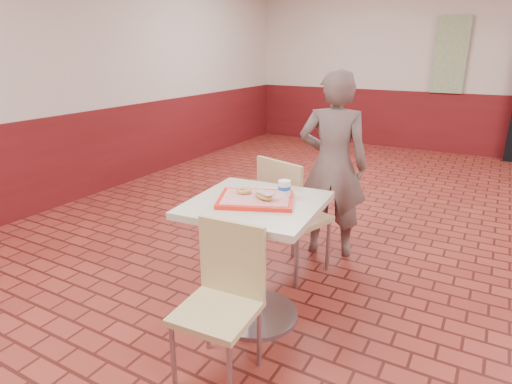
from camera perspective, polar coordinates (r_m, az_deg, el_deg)
The scene contains 11 objects.
room_shell at distance 2.91m, azimuth 25.68°, elevation 12.89°, with size 8.01×10.01×3.01m.
wainscot_band at distance 3.14m, azimuth 23.14°, elevation -5.47°, with size 8.00×10.00×1.00m.
promo_poster at distance 7.88m, azimuth 24.50°, elevation 16.30°, with size 0.50×0.03×1.20m, color gray.
main_table at distance 2.71m, azimuth -0.00°, elevation -6.57°, with size 0.77×0.77×0.82m.
chair_main_front at distance 2.33m, azimuth -4.43°, elevation -13.36°, with size 0.41×0.41×0.84m.
chair_main_back at distance 3.27m, azimuth 4.42°, elevation -2.57°, with size 0.54×0.54×0.94m.
customer at distance 3.60m, azimuth 10.20°, elevation 3.48°, with size 0.57×0.37×1.56m, color #675650.
serving_tray at distance 2.60m, azimuth 0.00°, elevation -0.97°, with size 0.45×0.35×0.03m.
ring_donut at distance 2.66m, azimuth -1.66°, elevation 0.17°, with size 0.09×0.09×0.03m, color #BC8E44.
long_john_donut at distance 2.55m, azimuth 1.05°, elevation -0.53°, with size 0.16×0.12×0.04m.
paper_cup at distance 2.60m, azimuth 3.80°, elevation 0.51°, with size 0.08×0.08×0.10m.
Camera 1 is at (0.22, -2.89, 1.70)m, focal length 30.00 mm.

